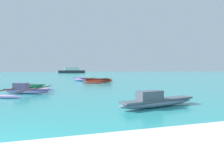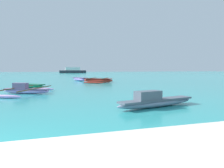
{
  "view_description": "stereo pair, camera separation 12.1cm",
  "coord_description": "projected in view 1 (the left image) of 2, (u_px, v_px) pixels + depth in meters",
  "views": [
    {
      "loc": [
        2.2,
        -3.47,
        1.63
      ],
      "look_at": [
        7.63,
        14.14,
        0.25
      ],
      "focal_mm": 32.0,
      "sensor_mm": 36.0,
      "label": 1
    },
    {
      "loc": [
        2.31,
        -3.51,
        1.63
      ],
      "look_at": [
        7.63,
        14.14,
        0.25
      ],
      "focal_mm": 32.0,
      "sensor_mm": 36.0,
      "label": 2
    }
  ],
  "objects": [
    {
      "name": "moored_boat_0",
      "position": [
        79.0,
        79.0,
        27.27
      ],
      "size": [
        2.02,
        3.14,
        0.49
      ],
      "rotation": [
        0.0,
        0.0,
        -1.13
      ],
      "color": "#9A80D2",
      "rests_on": "ground_plane"
    },
    {
      "name": "moored_boat_1",
      "position": [
        26.0,
        90.0,
        13.19
      ],
      "size": [
        3.64,
        4.9,
        0.72
      ],
      "rotation": [
        0.0,
        0.0,
        -0.42
      ],
      "color": "#D09CE8",
      "rests_on": "ground_plane"
    },
    {
      "name": "moored_boat_2",
      "position": [
        98.0,
        80.0,
        24.24
      ],
      "size": [
        3.9,
        4.14,
        0.55
      ],
      "rotation": [
        0.0,
        0.0,
        -0.58
      ],
      "color": "red",
      "rests_on": "ground_plane"
    },
    {
      "name": "moored_boat_3",
      "position": [
        28.0,
        86.0,
        17.45
      ],
      "size": [
        3.09,
        2.78,
        0.33
      ],
      "rotation": [
        0.0,
        0.0,
        -0.7
      ],
      "color": "#179561",
      "rests_on": "ground_plane"
    },
    {
      "name": "moored_boat_4",
      "position": [
        157.0,
        101.0,
        8.58
      ],
      "size": [
        4.08,
        1.51,
        0.72
      ],
      "rotation": [
        0.0,
        0.0,
        0.23
      ],
      "color": "gray",
      "rests_on": "ground_plane"
    },
    {
      "name": "distant_ferry",
      "position": [
        72.0,
        71.0,
        84.4
      ],
      "size": [
        11.01,
        2.42,
        2.42
      ],
      "color": "#2D333D",
      "rests_on": "ground_plane"
    }
  ]
}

